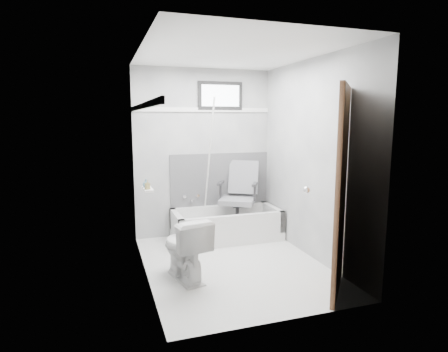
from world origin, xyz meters
name	(u,v)px	position (x,y,z in m)	size (l,w,h in m)	color
floor	(233,264)	(0.00, 0.00, 0.00)	(2.60, 2.60, 0.00)	white
ceiling	(234,52)	(0.00, 0.00, 2.40)	(2.60, 2.60, 0.00)	silver
wall_back	(204,153)	(0.00, 1.30, 1.20)	(2.00, 0.02, 2.40)	slate
wall_front	(288,181)	(0.00, -1.30, 1.20)	(2.00, 0.02, 2.40)	slate
wall_left	(143,166)	(-1.00, 0.00, 1.20)	(0.02, 2.60, 2.40)	slate
wall_right	(312,160)	(1.00, 0.00, 1.20)	(0.02, 2.60, 2.40)	slate
bathtub	(227,224)	(0.23, 0.93, 0.21)	(1.50, 0.70, 0.42)	silver
office_chair	(237,196)	(0.41, 0.98, 0.61)	(0.56, 0.56, 0.97)	slate
toilet	(185,248)	(-0.62, -0.21, 0.34)	(0.39, 0.69, 0.68)	white
door	(385,197)	(0.98, -1.28, 1.00)	(0.78, 0.78, 2.00)	brown
window	(220,96)	(0.25, 1.29, 2.02)	(0.66, 0.04, 0.40)	black
backerboard	(220,179)	(0.25, 1.29, 0.80)	(1.50, 0.02, 0.78)	#4C4C4F
trim_back	(203,110)	(0.00, 1.29, 1.82)	(2.00, 0.02, 0.06)	white
trim_left	(143,106)	(-0.99, 0.00, 1.82)	(0.02, 2.60, 0.06)	white
pole	(209,165)	(0.01, 1.06, 1.05)	(0.02, 0.02, 1.95)	silver
shelf	(148,189)	(-0.93, 0.30, 0.90)	(0.10, 0.32, 0.03)	silver
soap_bottle_a	(147,185)	(-0.94, 0.22, 0.97)	(0.05, 0.05, 0.11)	olive
soap_bottle_b	(146,183)	(-0.94, 0.36, 0.96)	(0.07, 0.07, 0.10)	slate
faucet	(191,198)	(-0.20, 1.27, 0.55)	(0.26, 0.10, 0.16)	silver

